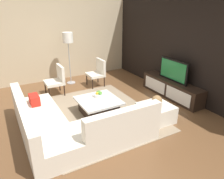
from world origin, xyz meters
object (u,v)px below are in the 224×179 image
Objects in this scene: floor_lamp at (68,41)px; television at (173,70)px; sectional_couch at (69,126)px; accent_chair_near at (57,78)px; media_console at (171,89)px; fruit_bowl at (99,94)px; coffee_table at (99,106)px; ottoman at (156,113)px; decorative_ball at (157,100)px; accent_chair_far at (98,71)px.

television is at bearing 40.84° from floor_lamp.
accent_chair_near is (-2.35, 0.44, 0.21)m from sectional_couch.
media_console is 7.36× the size of fruit_bowl.
media_console reaches higher than coffee_table.
accent_chair_near reaches higher than ottoman.
floor_lamp is at bearing 179.48° from fruit_bowl.
sectional_couch is at bearing -99.13° from decorative_ball.
sectional_couch is 3.03m from accent_chair_far.
accent_chair_near is 3.11× the size of fruit_bowl.
television is 3.72× the size of fruit_bowl.
floor_lamp is (-2.52, -2.18, 0.63)m from television.
coffee_table is 1.99m from accent_chair_far.
coffee_table is at bearing -92.49° from media_console.
fruit_bowl is at bearing -20.12° from accent_chair_far.
television is at bearing 90.00° from media_console.
media_console is at bearing 87.51° from coffee_table.
floor_lamp is at bearing -165.20° from ottoman.
coffee_table is 1.12× the size of accent_chair_near.
media_console is 2.11× the size of coffee_table.
television is 2.40m from accent_chair_far.
coffee_table is 1.82m from accent_chair_near.
sectional_couch reaches higher than ottoman.
accent_chair_near is 1.66m from fruit_bowl.
accent_chair_far reaches higher than ottoman.
decorative_ball reaches higher than media_console.
decorative_ball reaches higher than coffee_table.
fruit_bowl reaches higher than coffee_table.
decorative_ball is (2.74, 0.17, 0.03)m from accent_chair_far.
television reaches higher than fruit_bowl.
television is 1.66m from ottoman.
floor_lamp is 2.45m from fruit_bowl.
fruit_bowl is at bearing -97.26° from media_console.
coffee_table is at bearing -92.49° from television.
sectional_couch is (0.54, -3.26, -0.53)m from television.
accent_chair_far is (0.63, 0.72, -0.95)m from floor_lamp.
television is 3.37m from accent_chair_near.
accent_chair_near reaches higher than coffee_table.
accent_chair_far is at bearing 154.71° from coffee_table.
sectional_couch reaches higher than coffee_table.
coffee_table is 3.49× the size of fruit_bowl.
ottoman is 0.32m from decorative_ball.
accent_chair_near is 1.00× the size of accent_chair_far.
fruit_bowl is (-0.28, -2.20, -0.37)m from television.
decorative_ball is at bearing 46.65° from coffee_table.
sectional_couch is at bearing -56.48° from coffee_table.
coffee_table is 1.12× the size of accent_chair_far.
accent_chair_far is 3.65× the size of decorative_ball.
accent_chair_near is at bearing -42.55° from floor_lamp.
ottoman is (2.67, 1.54, -0.29)m from accent_chair_near.
accent_chair_near is 1.35m from floor_lamp.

